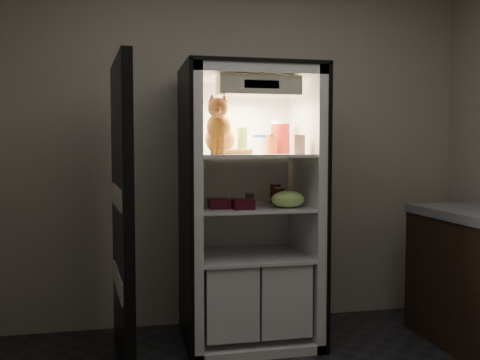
# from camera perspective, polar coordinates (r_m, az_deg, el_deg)

# --- Properties ---
(room_shell) EXTENTS (3.60, 3.60, 3.60)m
(room_shell) POSITION_cam_1_polar(r_m,az_deg,el_deg) (2.34, 8.73, 10.44)
(room_shell) COLOR white
(room_shell) RESTS_ON floor
(refrigerator) EXTENTS (0.90, 0.72, 1.88)m
(refrigerator) POSITION_cam_1_polar(r_m,az_deg,el_deg) (3.69, 0.90, -4.95)
(refrigerator) COLOR white
(refrigerator) RESTS_ON floor
(fridge_door) EXTENTS (0.14, 0.87, 1.85)m
(fridge_door) POSITION_cam_1_polar(r_m,az_deg,el_deg) (3.26, -12.47, -3.99)
(fridge_door) COLOR black
(fridge_door) RESTS_ON floor
(tabby_cat) EXTENTS (0.32, 0.38, 0.38)m
(tabby_cat) POSITION_cam_1_polar(r_m,az_deg,el_deg) (3.45, -2.19, 5.15)
(tabby_cat) COLOR #B46417
(tabby_cat) RESTS_ON refrigerator
(parmesan_shaker) EXTENTS (0.07, 0.07, 0.18)m
(parmesan_shaker) POSITION_cam_1_polar(r_m,az_deg,el_deg) (3.58, 0.24, 4.21)
(parmesan_shaker) COLOR #23832F
(parmesan_shaker) RESTS_ON refrigerator
(mayo_tub) EXTENTS (0.09, 0.09, 0.13)m
(mayo_tub) POSITION_cam_1_polar(r_m,az_deg,el_deg) (3.72, 2.06, 3.84)
(mayo_tub) COLOR white
(mayo_tub) RESTS_ON refrigerator
(salsa_jar) EXTENTS (0.07, 0.07, 0.13)m
(salsa_jar) POSITION_cam_1_polar(r_m,az_deg,el_deg) (3.63, 3.40, 3.84)
(salsa_jar) COLOR maroon
(salsa_jar) RESTS_ON refrigerator
(pepper_jar) EXTENTS (0.13, 0.13, 0.22)m
(pepper_jar) POSITION_cam_1_polar(r_m,az_deg,el_deg) (3.76, 4.32, 4.53)
(pepper_jar) COLOR #A51F16
(pepper_jar) RESTS_ON refrigerator
(cream_carton) EXTENTS (0.07, 0.07, 0.12)m
(cream_carton) POSITION_cam_1_polar(r_m,az_deg,el_deg) (3.50, 6.20, 3.78)
(cream_carton) COLOR white
(cream_carton) RESTS_ON refrigerator
(soda_can_a) EXTENTS (0.08, 0.08, 0.14)m
(soda_can_a) POSITION_cam_1_polar(r_m,az_deg,el_deg) (3.78, 3.78, -1.42)
(soda_can_a) COLOR black
(soda_can_a) RESTS_ON refrigerator
(soda_can_b) EXTENTS (0.06, 0.06, 0.11)m
(soda_can_b) POSITION_cam_1_polar(r_m,az_deg,el_deg) (3.73, 4.25, -1.69)
(soda_can_b) COLOR black
(soda_can_b) RESTS_ON refrigerator
(soda_can_c) EXTENTS (0.07, 0.07, 0.12)m
(soda_can_c) POSITION_cam_1_polar(r_m,az_deg,el_deg) (3.63, 4.07, -1.76)
(soda_can_c) COLOR black
(soda_can_c) RESTS_ON refrigerator
(condiment_jar) EXTENTS (0.06, 0.06, 0.08)m
(condiment_jar) POSITION_cam_1_polar(r_m,az_deg,el_deg) (3.68, 1.02, -1.97)
(condiment_jar) COLOR #542D18
(condiment_jar) RESTS_ON refrigerator
(grape_bag) EXTENTS (0.22, 0.16, 0.11)m
(grape_bag) POSITION_cam_1_polar(r_m,az_deg,el_deg) (3.50, 5.12, -2.06)
(grape_bag) COLOR #93C25A
(grape_bag) RESTS_ON refrigerator
(berry_box_left) EXTENTS (0.13, 0.13, 0.06)m
(berry_box_left) POSITION_cam_1_polar(r_m,az_deg,el_deg) (3.45, -2.28, -2.53)
(berry_box_left) COLOR #4B0C1D
(berry_box_left) RESTS_ON refrigerator
(berry_box_right) EXTENTS (0.13, 0.13, 0.07)m
(berry_box_right) POSITION_cam_1_polar(r_m,az_deg,el_deg) (3.41, 0.31, -2.58)
(berry_box_right) COLOR #4B0C1D
(berry_box_right) RESTS_ON refrigerator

